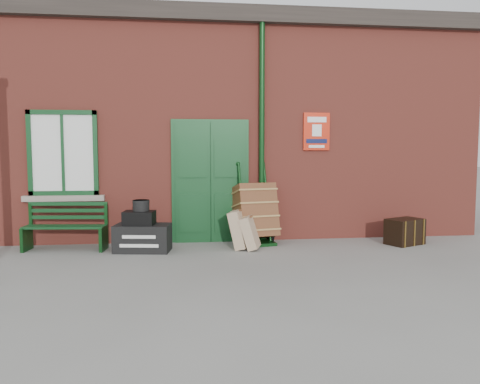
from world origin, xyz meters
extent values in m
plane|color=gray|center=(0.00, 0.00, 0.00)|extent=(80.00, 80.00, 0.00)
cube|color=#A04033|center=(0.00, 3.50, 2.00)|extent=(10.00, 4.00, 4.00)
cube|color=#38302B|center=(0.00, 3.50, 4.15)|extent=(10.30, 4.30, 0.30)
cube|color=#0F3919|center=(-0.30, 1.46, 1.10)|extent=(1.42, 0.12, 2.32)
cube|color=white|center=(-2.90, 1.45, 1.65)|extent=(1.20, 0.08, 1.50)
cylinder|color=black|center=(0.65, 1.42, 2.00)|extent=(0.10, 0.10, 4.00)
cube|color=red|center=(1.70, 1.47, 2.05)|extent=(0.50, 0.03, 0.70)
cube|color=#0F3919|center=(-2.80, 0.99, 0.41)|extent=(1.38, 0.50, 0.04)
cube|color=#0F3919|center=(-2.78, 1.19, 0.66)|extent=(1.35, 0.18, 0.36)
cube|color=black|center=(-3.44, 1.06, 0.20)|extent=(0.10, 0.41, 0.41)
cube|color=black|center=(-2.15, 0.92, 0.20)|extent=(0.10, 0.41, 0.41)
cube|color=black|center=(-1.48, 0.76, 0.23)|extent=(0.98, 0.64, 0.46)
cube|color=black|center=(-1.53, 0.76, 0.57)|extent=(0.55, 0.44, 0.23)
cylinder|color=black|center=(-1.50, 0.79, 0.77)|extent=(0.31, 0.31, 0.18)
cube|color=tan|center=(0.15, 0.80, 0.34)|extent=(0.46, 0.54, 0.67)
cube|color=tan|center=(0.33, 0.70, 0.29)|extent=(0.44, 0.50, 0.58)
cube|color=black|center=(0.53, 1.05, 0.03)|extent=(0.64, 0.51, 0.06)
cylinder|color=black|center=(0.25, 1.20, 0.73)|extent=(0.13, 0.40, 1.44)
cylinder|color=black|center=(0.74, 1.30, 0.73)|extent=(0.13, 0.40, 1.44)
cylinder|color=black|center=(0.17, 1.20, 0.14)|extent=(0.11, 0.28, 0.27)
cylinder|color=black|center=(0.81, 1.34, 0.14)|extent=(0.11, 0.28, 0.27)
cube|color=brown|center=(0.50, 1.23, 0.59)|extent=(0.84, 0.89, 1.06)
cube|color=black|center=(3.17, 0.80, 0.23)|extent=(0.76, 0.65, 0.46)
camera|label=1|loc=(-0.79, -7.13, 1.68)|focal=35.00mm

